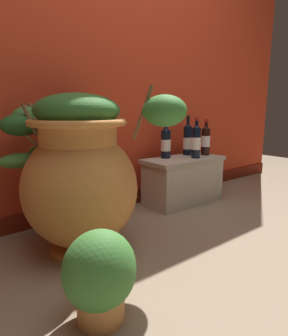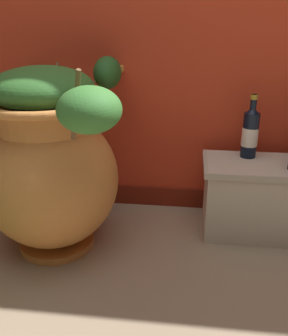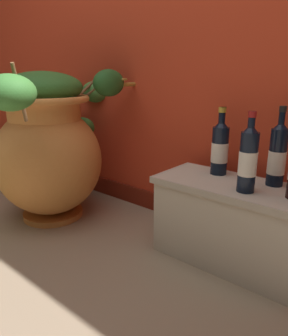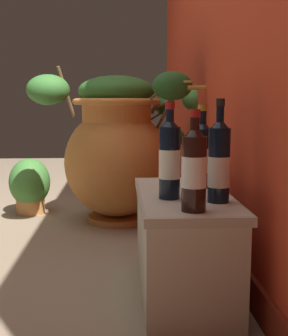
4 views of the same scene
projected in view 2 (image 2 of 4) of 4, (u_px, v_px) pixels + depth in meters
The scene contains 3 objects.
terracotta_urn at pixel (51, 159), 1.71m from camera, with size 0.74×1.00×0.89m.
stone_ledge at pixel (271, 196), 1.90m from camera, with size 0.70×0.33×0.38m.
wine_bottle_back at pixel (250, 131), 1.87m from camera, with size 0.08×0.08×0.32m.
Camera 2 is at (0.15, -0.89, 1.06)m, focal length 40.24 mm.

